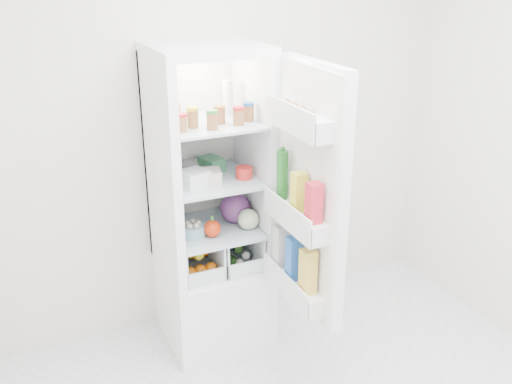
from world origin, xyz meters
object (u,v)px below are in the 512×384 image
refrigerator (209,236)px  mushroom_bowl (193,231)px  red_cabbage (235,208)px  fridge_door (306,199)px

refrigerator → mushroom_bowl: refrigerator is taller
red_cabbage → fridge_door: bearing=-76.5°
refrigerator → red_cabbage: bearing=-16.7°
red_cabbage → fridge_door: size_ratio=0.14×
refrigerator → fridge_door: refrigerator is taller
mushroom_bowl → fridge_door: bearing=-49.7°
refrigerator → mushroom_bowl: 0.22m
red_cabbage → refrigerator: bearing=163.3°
red_cabbage → mushroom_bowl: red_cabbage is taller
refrigerator → fridge_door: bearing=-65.0°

